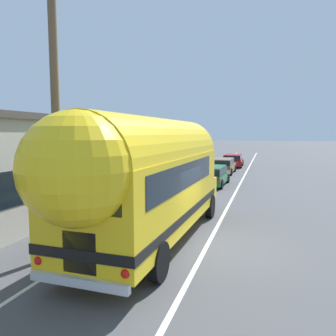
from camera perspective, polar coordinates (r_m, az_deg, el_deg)
name	(u,v)px	position (r m, az deg, el deg)	size (l,w,h in m)	color
ground_plane	(207,247)	(10.81, 6.77, -13.51)	(300.00, 300.00, 0.00)	#4C4C4F
lane_markings	(214,186)	(22.58, 8.06, -3.16)	(3.65, 80.00, 0.01)	silver
utility_pole	(55,105)	(9.99, -19.11, 10.39)	(1.80, 0.24, 8.50)	brown
painted_bus	(148,175)	(10.27, -3.44, -1.27)	(2.82, 10.96, 4.12)	yellow
car_lead	(212,174)	(22.73, 7.63, -1.11)	(2.08, 4.43, 1.37)	#196633
car_second	(223,165)	(29.73, 9.56, 0.56)	(2.05, 4.45, 1.37)	olive
car_third	(233,160)	(35.74, 11.33, 1.46)	(2.05, 4.35, 1.37)	#A5191E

